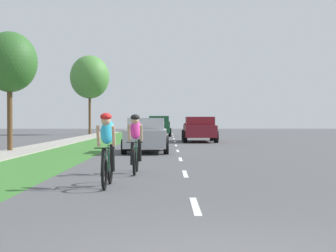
# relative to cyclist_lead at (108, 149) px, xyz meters

# --- Properties ---
(ground_plane) EXTENTS (120.00, 120.00, 0.00)m
(ground_plane) POSITION_rel_cyclist_lead_xyz_m (1.75, 13.98, -0.81)
(ground_plane) COLOR #4C4C4F
(grass_verge) EXTENTS (2.84, 70.00, 0.01)m
(grass_verge) POSITION_rel_cyclist_lead_xyz_m (-3.03, 13.98, -0.81)
(grass_verge) COLOR #38722D
(grass_verge) RESTS_ON ground_plane
(sidewalk_concrete) EXTENTS (1.86, 70.00, 0.10)m
(sidewalk_concrete) POSITION_rel_cyclist_lead_xyz_m (-5.38, 13.98, -0.81)
(sidewalk_concrete) COLOR #9E998E
(sidewalk_concrete) RESTS_ON ground_plane
(lane_markings_center) EXTENTS (0.12, 52.71, 0.01)m
(lane_markings_center) POSITION_rel_cyclist_lead_xyz_m (1.75, 17.98, -0.81)
(lane_markings_center) COLOR white
(lane_markings_center) RESTS_ON ground_plane
(cyclist_lead) EXTENTS (0.42, 1.72, 1.58)m
(cyclist_lead) POSITION_rel_cyclist_lead_xyz_m (0.00, 0.00, 0.00)
(cyclist_lead) COLOR black
(cyclist_lead) RESTS_ON ground_plane
(cyclist_trailing) EXTENTS (0.42, 1.72, 1.58)m
(cyclist_trailing) POSITION_rel_cyclist_lead_xyz_m (0.43, 2.75, 0.00)
(cyclist_trailing) COLOR black
(cyclist_trailing) RESTS_ON ground_plane
(sedan_silver) EXTENTS (1.98, 4.30, 1.52)m
(sedan_silver) POSITION_rel_cyclist_lead_xyz_m (0.33, 11.91, -0.04)
(sedan_silver) COLOR #A5A8AD
(sedan_silver) RESTS_ON ground_plane
(pickup_maroon) EXTENTS (2.22, 5.10, 1.64)m
(pickup_maroon) POSITION_rel_cyclist_lead_xyz_m (3.35, 22.85, 0.02)
(pickup_maroon) COLOR maroon
(pickup_maroon) RESTS_ON ground_plane
(suv_dark_green) EXTENTS (2.15, 4.70, 1.79)m
(suv_dark_green) POSITION_rel_cyclist_lead_xyz_m (0.51, 34.73, 0.14)
(suv_dark_green) COLOR #194C2D
(suv_dark_green) RESTS_ON ground_plane
(street_tree_near) EXTENTS (2.50, 2.50, 5.45)m
(street_tree_near) POSITION_rel_cyclist_lead_xyz_m (-5.91, 12.46, 3.24)
(street_tree_near) COLOR brown
(street_tree_near) RESTS_ON ground_plane
(street_tree_far) EXTENTS (3.83, 3.83, 7.75)m
(street_tree_far) POSITION_rel_cyclist_lead_xyz_m (-6.37, 39.31, 4.82)
(street_tree_far) COLOR brown
(street_tree_far) RESTS_ON ground_plane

